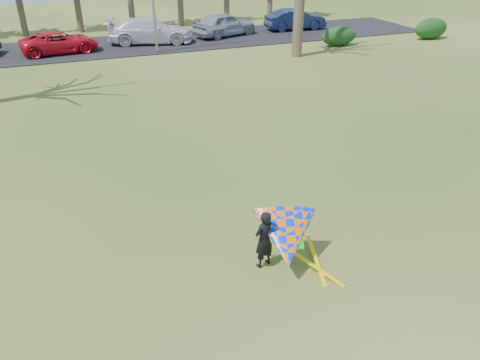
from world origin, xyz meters
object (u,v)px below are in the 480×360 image
object	(u,v)px
car_2	(59,42)
car_5	(295,19)
kite_flyer	(285,237)
car_4	(225,24)
car_3	(150,31)

from	to	relation	value
car_2	car_5	size ratio (longest dim) A/B	1.02
car_2	kite_flyer	distance (m)	24.87
car_4	kite_flyer	world-z (taller)	kite_flyer
car_4	kite_flyer	xyz separation A→B (m)	(-7.68, -25.87, -0.05)
car_2	car_3	bearing A→B (deg)	-89.74
car_2	car_5	distance (m)	17.65
car_5	kite_flyer	distance (m)	29.51
car_2	car_5	bearing A→B (deg)	-92.08
car_5	car_3	bearing A→B (deg)	97.37
car_2	car_3	xyz separation A→B (m)	(5.97, 0.79, 0.17)
kite_flyer	car_2	bearing A→B (deg)	99.08
car_5	kite_flyer	xyz separation A→B (m)	(-13.65, -26.16, 0.01)
car_3	car_5	world-z (taller)	car_3
car_4	car_5	xyz separation A→B (m)	(5.97, 0.29, -0.06)
car_4	kite_flyer	distance (m)	26.99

